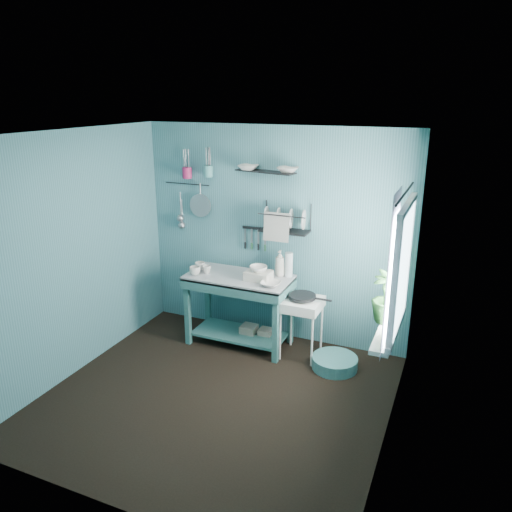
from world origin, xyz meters
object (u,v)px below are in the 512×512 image
at_px(utensil_cup_teal, 208,171).
at_px(storage_tin_large, 249,334).
at_px(work_counter, 239,310).
at_px(frying_pan, 302,296).
at_px(wash_tub, 258,275).
at_px(potted_plant, 387,296).
at_px(floor_basin, 335,363).
at_px(water_bottle, 289,264).
at_px(mug_right, 200,266).
at_px(utensil_cup_magenta, 187,173).
at_px(mug_mid, 207,269).
at_px(storage_tin_small, 266,337).
at_px(dish_rack, 285,218).
at_px(hotplate_stand, 301,328).
at_px(soap_bottle, 280,263).
at_px(mug_left, 195,271).
at_px(colander, 200,205).

bearing_deg(utensil_cup_teal, storage_tin_large, -23.32).
bearing_deg(work_counter, frying_pan, 0.64).
distance_m(wash_tub, utensil_cup_teal, 1.36).
distance_m(frying_pan, potted_plant, 1.15).
bearing_deg(floor_basin, utensil_cup_teal, 165.54).
bearing_deg(water_bottle, mug_right, -167.83).
height_order(water_bottle, utensil_cup_magenta, utensil_cup_magenta).
bearing_deg(utensil_cup_magenta, mug_mid, -41.22).
relative_size(mug_mid, storage_tin_small, 0.50).
distance_m(dish_rack, utensil_cup_teal, 1.08).
bearing_deg(wash_tub, hotplate_stand, 3.23).
relative_size(mug_mid, wash_tub, 0.36).
bearing_deg(utensil_cup_teal, wash_tub, -23.65).
bearing_deg(mug_mid, soap_bottle, 18.00).
bearing_deg(utensil_cup_teal, dish_rack, -2.94).
relative_size(mug_left, water_bottle, 0.44).
bearing_deg(frying_pan, floor_basin, -16.72).
xyz_separation_m(water_bottle, colander, (-1.19, 0.13, 0.55)).
xyz_separation_m(water_bottle, utensil_cup_teal, (-1.05, 0.10, 0.97)).
xyz_separation_m(soap_bottle, utensil_cup_magenta, (-1.24, 0.12, 0.93)).
bearing_deg(frying_pan, storage_tin_large, 176.38).
bearing_deg(mug_right, soap_bottle, 12.26).
height_order(water_bottle, storage_tin_small, water_bottle).
bearing_deg(utensil_cup_teal, utensil_cup_magenta, 180.00).
xyz_separation_m(mug_left, water_bottle, (1.00, 0.38, 0.09)).
relative_size(mug_left, colander, 0.44).
relative_size(wash_tub, storage_tin_large, 1.27).
relative_size(hotplate_stand, colander, 2.43).
bearing_deg(storage_tin_small, frying_pan, -8.92).
distance_m(mug_left, frying_pan, 1.26).
height_order(work_counter, floor_basin, work_counter).
height_order(wash_tub, storage_tin_large, wash_tub).
relative_size(utensil_cup_teal, storage_tin_small, 0.65).
relative_size(work_counter, wash_tub, 4.26).
xyz_separation_m(work_counter, storage_tin_large, (0.10, 0.05, -0.31)).
bearing_deg(potted_plant, work_counter, 163.40).
bearing_deg(potted_plant, mug_left, 170.89).
bearing_deg(storage_tin_large, utensil_cup_magenta, 163.46).
bearing_deg(storage_tin_small, work_counter, -165.07).
relative_size(hotplate_stand, dish_rack, 1.24).
distance_m(work_counter, utensil_cup_magenta, 1.74).
height_order(water_bottle, storage_tin_large, water_bottle).
xyz_separation_m(work_counter, dish_rack, (0.44, 0.27, 1.08)).
relative_size(work_counter, water_bottle, 4.26).
xyz_separation_m(hotplate_stand, utensil_cup_magenta, (-1.57, 0.31, 1.58)).
height_order(mug_mid, water_bottle, water_bottle).
distance_m(soap_bottle, potted_plant, 1.48).
bearing_deg(mug_left, utensil_cup_teal, 96.02).
height_order(utensil_cup_magenta, potted_plant, utensil_cup_magenta).
distance_m(mug_left, soap_bottle, 0.97).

